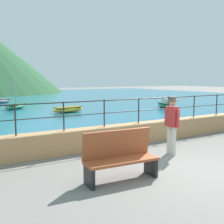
# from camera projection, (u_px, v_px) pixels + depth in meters

# --- Properties ---
(ground_plane) EXTENTS (120.00, 120.00, 0.00)m
(ground_plane) POSITION_uv_depth(u_px,v_px,m) (193.00, 171.00, 6.79)
(ground_plane) COLOR slate
(promenade_wall) EXTENTS (20.00, 0.56, 0.70)m
(promenade_wall) POSITION_uv_depth(u_px,v_px,m) (122.00, 135.00, 9.46)
(promenade_wall) COLOR tan
(promenade_wall) RESTS_ON ground
(railing) EXTENTS (18.44, 0.04, 0.90)m
(railing) POSITION_uv_depth(u_px,v_px,m) (122.00, 107.00, 9.34)
(railing) COLOR #282623
(railing) RESTS_ON promenade_wall
(lake_water) EXTENTS (64.00, 44.32, 0.06)m
(lake_water) POSITION_uv_depth(u_px,v_px,m) (4.00, 100.00, 28.69)
(lake_water) COLOR #236B89
(lake_water) RESTS_ON ground
(bench_main) EXTENTS (1.74, 0.68, 1.13)m
(bench_main) POSITION_uv_depth(u_px,v_px,m) (120.00, 155.00, 6.17)
(bench_main) COLOR #9E4C28
(bench_main) RESTS_ON ground
(person_walking) EXTENTS (0.38, 0.57, 1.75)m
(person_walking) POSITION_uv_depth(u_px,v_px,m) (172.00, 123.00, 8.17)
(person_walking) COLOR beige
(person_walking) RESTS_ON ground
(boat_1) EXTENTS (2.43, 1.32, 0.36)m
(boat_1) POSITION_uv_depth(u_px,v_px,m) (68.00, 109.00, 18.16)
(boat_1) COLOR gold
(boat_1) RESTS_ON lake_water
(boat_2) EXTENTS (2.40, 2.05, 1.87)m
(boat_2) POSITION_uv_depth(u_px,v_px,m) (0.00, 101.00, 25.01)
(boat_2) COLOR gray
(boat_2) RESTS_ON lake_water
(boat_3) EXTENTS (2.22, 2.30, 2.33)m
(boat_3) POSITION_uv_depth(u_px,v_px,m) (15.00, 106.00, 20.14)
(boat_3) COLOR #338C59
(boat_3) RESTS_ON lake_water
(boat_4) EXTENTS (1.74, 2.47, 0.76)m
(boat_4) POSITION_uv_depth(u_px,v_px,m) (166.00, 104.00, 21.03)
(boat_4) COLOR #338C59
(boat_4) RESTS_ON lake_water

